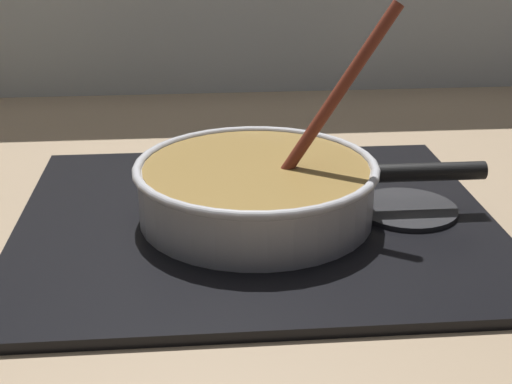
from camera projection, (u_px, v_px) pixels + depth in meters
name	position (u px, v px, depth m)	size (l,w,h in m)	color
ground	(148.00, 320.00, 0.71)	(2.40, 1.60, 0.04)	#9E8466
hob_plate	(256.00, 221.00, 0.85)	(0.56, 0.48, 0.01)	black
burner_ring	(256.00, 214.00, 0.85)	(0.18, 0.18, 0.01)	#592D0C
spare_burner	(406.00, 209.00, 0.87)	(0.12, 0.12, 0.01)	#262628
cooking_pan	(257.00, 188.00, 0.84)	(0.42, 0.28, 0.25)	silver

